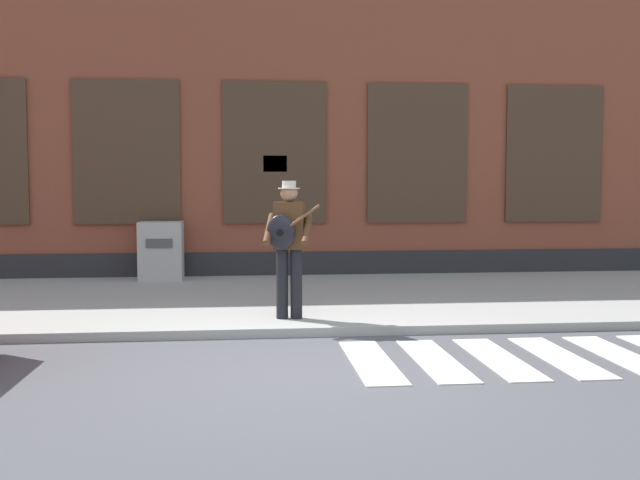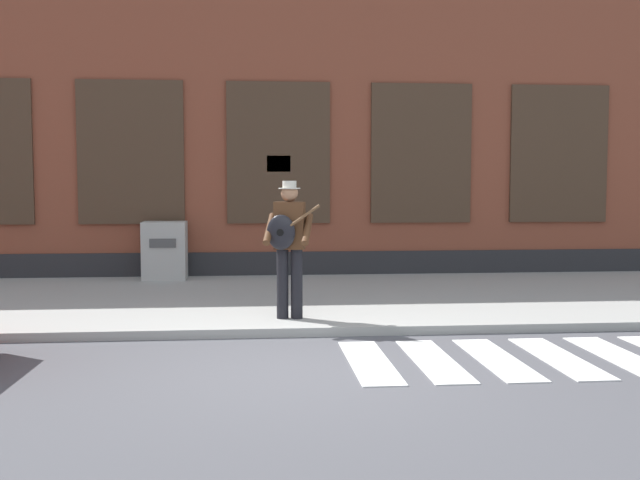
% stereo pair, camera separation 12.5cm
% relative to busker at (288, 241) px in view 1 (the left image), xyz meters
% --- Properties ---
extents(ground_plane, '(160.00, 160.00, 0.00)m').
position_rel_busker_xyz_m(ground_plane, '(0.05, -2.24, -1.11)').
color(ground_plane, '#4C4C51').
extents(sidewalk, '(28.00, 5.23, 0.11)m').
position_rel_busker_xyz_m(sidewalk, '(0.05, 1.97, -1.06)').
color(sidewalk, '#9E9E99').
rests_on(sidewalk, ground).
extents(building_backdrop, '(28.00, 4.06, 6.85)m').
position_rel_busker_xyz_m(building_backdrop, '(0.05, 6.58, 2.31)').
color(building_backdrop, brown).
rests_on(building_backdrop, ground).
extents(crosswalk, '(5.78, 1.90, 0.01)m').
position_rel_busker_xyz_m(crosswalk, '(3.41, -1.95, -1.11)').
color(crosswalk, silver).
rests_on(crosswalk, ground).
extents(busker, '(0.72, 0.62, 1.75)m').
position_rel_busker_xyz_m(busker, '(0.00, 0.00, 0.00)').
color(busker, black).
rests_on(busker, sidewalk).
extents(utility_box, '(0.77, 0.61, 1.04)m').
position_rel_busker_xyz_m(utility_box, '(-2.02, 4.14, -0.48)').
color(utility_box, '#ADADA8').
rests_on(utility_box, sidewalk).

